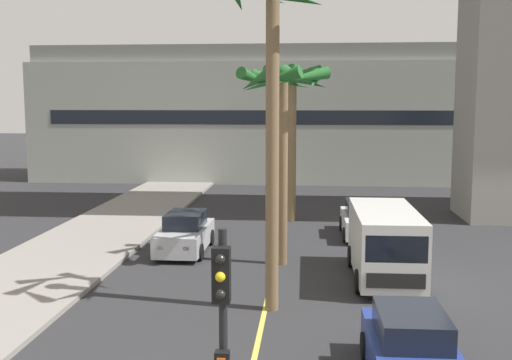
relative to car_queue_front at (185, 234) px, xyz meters
name	(u,v)px	position (x,y,z in m)	size (l,w,h in m)	color
lane_stripe_center	(278,250)	(3.64, 0.49, -0.72)	(0.14, 56.00, 0.01)	#DBCC4C
pier_building_backdrop	(294,115)	(3.64, 23.65, 4.15)	(38.58, 8.04, 9.88)	#ADB2A8
car_queue_front	(185,234)	(0.00, 0.00, 0.00)	(1.84, 4.10, 1.56)	#B7BABF
car_queue_second	(362,220)	(7.20, 3.48, 0.00)	(1.86, 4.11, 1.56)	white
car_queue_third	(411,352)	(7.02, -11.02, 0.00)	(1.88, 4.12, 1.56)	navy
delivery_van	(385,242)	(7.37, -3.27, 0.57)	(2.20, 5.27, 2.36)	silver
traffic_light_median_near	(223,336)	(3.70, -15.53, 1.99)	(0.24, 0.37, 4.20)	black
palm_tree_near_median	(284,98)	(3.92, -1.55, 5.29)	(3.40, 3.41, 7.19)	brown
palm_tree_mid_median	(273,44)	(3.83, -6.51, 6.72)	(3.13, 3.22, 9.41)	brown
palm_tree_far_median	(292,101)	(3.97, 6.81, 5.19)	(3.18, 3.29, 7.70)	brown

